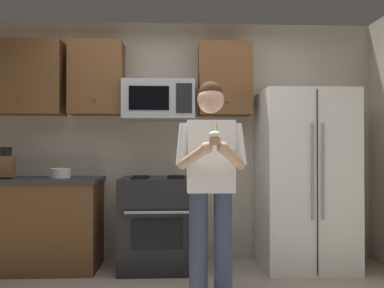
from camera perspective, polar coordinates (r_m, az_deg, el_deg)
wall_back at (r=4.65m, az=-2.59°, el=0.41°), size 4.40×0.10×2.60m
oven_range at (r=4.33m, az=-4.62°, el=-10.65°), size 0.76×0.70×0.93m
microwave at (r=4.41m, az=-4.54°, el=5.94°), size 0.74×0.41×0.40m
refrigerator at (r=4.44m, az=15.16°, el=-4.67°), size 0.90×0.75×1.80m
cabinet_row_upper at (r=4.55m, az=-11.85°, el=8.67°), size 2.78×0.36×0.76m
counter_left at (r=4.58m, az=-21.35°, el=-10.05°), size 1.44×0.66×0.92m
knife_block at (r=4.55m, az=-24.00°, el=-2.82°), size 0.16×0.15×0.32m
bowl_large_white at (r=4.43m, az=-17.48°, el=-3.76°), size 0.21×0.21×0.10m
person at (r=3.40m, az=2.59°, el=-4.30°), size 0.60×0.48×1.76m
cupcake at (r=3.06m, az=3.15°, el=0.88°), size 0.09×0.09×0.17m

